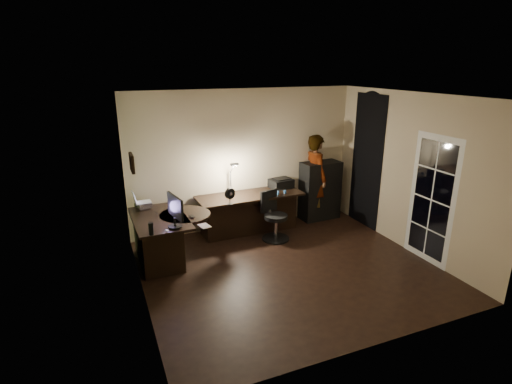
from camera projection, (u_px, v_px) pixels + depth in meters
name	position (u px, v px, depth m)	size (l,w,h in m)	color
floor	(290.00, 269.00, 6.38)	(4.50, 4.00, 0.01)	black
ceiling	(295.00, 96.00, 5.55)	(4.50, 4.00, 0.01)	silver
wall_back	(244.00, 160.00, 7.73)	(4.50, 0.01, 2.70)	#C6B391
wall_front	(380.00, 241.00, 4.20)	(4.50, 0.01, 2.70)	#C6B391
wall_left	(136.00, 208.00, 5.14)	(0.01, 4.00, 2.70)	#C6B391
wall_right	(410.00, 173.00, 6.78)	(0.01, 4.00, 2.70)	#C6B391
green_wall_overlay	(138.00, 208.00, 5.15)	(0.00, 4.00, 2.70)	#47592A
arched_doorway	(367.00, 162.00, 7.80)	(0.01, 0.90, 2.60)	black
french_door	(432.00, 200.00, 6.39)	(0.02, 0.92, 2.10)	white
framed_picture	(132.00, 163.00, 5.40)	(0.04, 0.30, 0.25)	black
desk_left	(161.00, 240.00, 6.51)	(0.83, 1.35, 0.78)	black
desk_right	(250.00, 213.00, 7.68)	(2.03, 0.71, 0.76)	black
cabinet	(320.00, 190.00, 8.31)	(0.81, 0.40, 1.21)	black
laptop_stand	(143.00, 205.00, 6.76)	(0.23, 0.19, 0.10)	silver
laptop	(142.00, 197.00, 6.71)	(0.29, 0.27, 0.20)	silver
monitor	(174.00, 216.00, 5.94)	(0.11, 0.54, 0.35)	black
mouse	(167.00, 230.00, 5.82)	(0.05, 0.08, 0.03)	silver
phone	(192.00, 216.00, 6.40)	(0.06, 0.12, 0.01)	black
pen	(156.00, 213.00, 6.55)	(0.01, 0.13, 0.01)	black
speaker	(151.00, 229.00, 5.69)	(0.07, 0.07, 0.18)	black
notepad	(204.00, 226.00, 6.01)	(0.14, 0.20, 0.01)	silver
desk_fan	(230.00, 196.00, 6.99)	(0.20, 0.11, 0.30)	black
headphones	(281.00, 192.00, 7.57)	(0.19, 0.08, 0.09)	#275A9D
printer	(281.00, 183.00, 7.96)	(0.43, 0.34, 0.19)	black
desk_lamp	(231.00, 176.00, 7.52)	(0.17, 0.31, 0.69)	black
office_chair	(276.00, 216.00, 7.32)	(0.51, 0.51, 0.91)	black
person	(315.00, 178.00, 8.21)	(0.64, 0.43, 1.79)	#D8A88C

